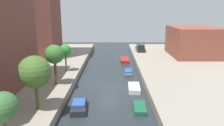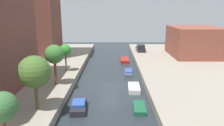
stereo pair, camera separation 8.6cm
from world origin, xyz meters
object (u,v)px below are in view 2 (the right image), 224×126
(street_tree_2, at_px, (54,55))
(moored_boat_right_4, at_px, (129,72))
(moored_boat_right_3, at_px, (134,88))
(moored_boat_right_5, at_px, (125,60))
(moored_boat_right_2, at_px, (139,108))
(apartment_tower_far, at_px, (31,0))
(street_tree_0, at_px, (2,107))
(parked_car, at_px, (141,48))
(low_block_right, at_px, (195,41))
(moored_boat_left_2, at_px, (79,106))
(street_tree_3, at_px, (65,51))
(street_tree_1, at_px, (34,72))

(street_tree_2, distance_m, moored_boat_right_4, 13.82)
(moored_boat_right_3, bearing_deg, moored_boat_right_5, 91.73)
(moored_boat_right_2, height_order, moored_boat_right_5, moored_boat_right_5)
(moored_boat_right_3, relative_size, moored_boat_right_4, 0.84)
(apartment_tower_far, relative_size, moored_boat_right_2, 7.22)
(street_tree_0, height_order, parked_car, street_tree_0)
(apartment_tower_far, xyz_separation_m, street_tree_2, (8.96, -17.44, -7.42))
(low_block_right, height_order, moored_boat_right_4, low_block_right)
(parked_car, xyz_separation_m, moored_boat_left_2, (-10.19, -28.92, -1.26))
(low_block_right, height_order, parked_car, low_block_right)
(apartment_tower_far, relative_size, moored_boat_right_5, 5.60)
(street_tree_3, xyz_separation_m, moored_boat_right_5, (10.00, 10.60, -4.08))
(street_tree_2, xyz_separation_m, parked_car, (14.06, 23.42, -3.40))
(street_tree_3, xyz_separation_m, moored_boat_right_2, (10.57, -11.79, -4.17))
(moored_boat_right_5, bearing_deg, street_tree_1, -112.41)
(low_block_right, xyz_separation_m, street_tree_0, (-25.04, -32.48, 0.21))
(street_tree_3, relative_size, moored_boat_right_4, 1.05)
(street_tree_3, height_order, moored_boat_left_2, street_tree_3)
(parked_car, bearing_deg, moored_boat_right_2, -96.89)
(moored_boat_right_2, bearing_deg, street_tree_1, -170.00)
(apartment_tower_far, relative_size, moored_boat_right_4, 5.46)
(street_tree_0, xyz_separation_m, moored_boat_right_4, (10.24, 21.73, -3.95))
(street_tree_2, bearing_deg, street_tree_3, 90.00)
(moored_boat_right_4, bearing_deg, moored_boat_left_2, -115.30)
(moored_boat_left_2, relative_size, moored_boat_right_3, 1.06)
(moored_boat_right_2, bearing_deg, street_tree_3, 131.88)
(low_block_right, bearing_deg, moored_boat_right_2, -120.90)
(moored_boat_right_2, bearing_deg, moored_boat_right_4, 91.43)
(street_tree_1, xyz_separation_m, street_tree_2, (-0.00, 7.32, 0.17))
(street_tree_2, distance_m, moored_boat_right_2, 12.84)
(street_tree_2, bearing_deg, parked_car, 59.02)
(street_tree_0, bearing_deg, low_block_right, 52.36)
(street_tree_0, height_order, street_tree_1, street_tree_1)
(moored_boat_left_2, bearing_deg, apartment_tower_far, 119.23)
(parked_car, height_order, moored_boat_right_4, parked_car)
(low_block_right, xyz_separation_m, moored_boat_right_3, (-14.54, -18.20, -3.75))
(low_block_right, distance_m, moored_boat_left_2, 32.37)
(street_tree_0, distance_m, street_tree_1, 6.47)
(apartment_tower_far, bearing_deg, street_tree_0, -73.98)
(street_tree_0, xyz_separation_m, street_tree_3, (-0.00, 20.09, 0.14))
(parked_car, xyz_separation_m, moored_boat_right_3, (-3.57, -22.90, -1.37))
(moored_boat_right_5, bearing_deg, apartment_tower_far, 178.50)
(moored_boat_right_2, height_order, moored_boat_right_3, moored_boat_right_3)
(street_tree_1, relative_size, moored_boat_right_2, 1.74)
(street_tree_0, bearing_deg, apartment_tower_far, 106.02)
(street_tree_1, relative_size, parked_car, 1.32)
(apartment_tower_far, height_order, moored_boat_right_4, apartment_tower_far)
(street_tree_2, height_order, moored_boat_right_5, street_tree_2)
(street_tree_3, xyz_separation_m, parked_car, (14.06, 17.09, -2.73))
(apartment_tower_far, relative_size, moored_boat_right_3, 6.48)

